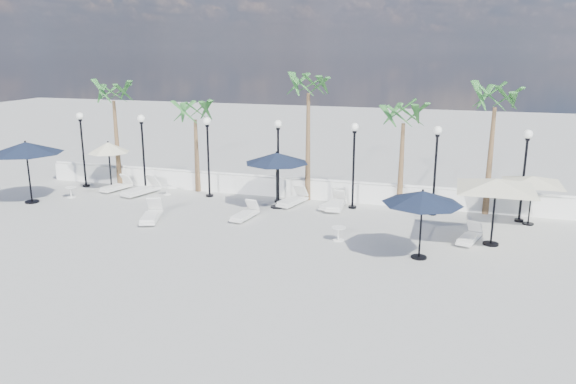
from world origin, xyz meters
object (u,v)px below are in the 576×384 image
(lounger_3, at_px, (245,214))
(parasol_cream_sq_a, at_px, (533,176))
(lounger_4, at_px, (293,200))
(lounger_7, at_px, (469,237))
(parasol_navy_right, at_px, (423,198))
(lounger_6, at_px, (336,203))
(parasol_navy_mid, at_px, (277,158))
(lounger_2, at_px, (151,215))
(lounger_1, at_px, (141,189))
(parasol_cream_small, at_px, (108,148))
(lounger_5, at_px, (333,204))
(parasol_navy_left, at_px, (26,148))
(lounger_0, at_px, (117,186))
(parasol_cream_sq_b, at_px, (497,179))

(lounger_3, distance_m, parasol_cream_sq_a, 11.80)
(lounger_4, relative_size, lounger_7, 1.17)
(lounger_3, xyz_separation_m, parasol_navy_right, (7.35, -2.51, 1.93))
(lounger_6, bearing_deg, parasol_navy_mid, -169.63)
(lounger_7, height_order, parasol_cream_sq_a, parasol_cream_sq_a)
(lounger_2, xyz_separation_m, lounger_6, (6.99, 4.04, 0.01))
(lounger_1, distance_m, parasol_navy_mid, 7.35)
(parasol_cream_small, bearing_deg, lounger_5, 0.09)
(parasol_navy_left, bearing_deg, lounger_1, 33.64)
(lounger_6, xyz_separation_m, parasol_cream_small, (-11.59, -0.02, 1.90))
(parasol_cream_sq_a, bearing_deg, parasol_navy_mid, -176.80)
(lounger_7, distance_m, parasol_navy_right, 3.36)
(lounger_6, distance_m, parasol_cream_small, 11.74)
(lounger_5, distance_m, parasol_navy_left, 14.22)
(parasol_cream_small, bearing_deg, lounger_2, -41.11)
(lounger_2, height_order, parasol_navy_left, parasol_navy_left)
(lounger_1, relative_size, parasol_navy_left, 0.66)
(lounger_6, relative_size, lounger_7, 1.19)
(lounger_7, height_order, parasol_cream_small, parasol_cream_small)
(lounger_0, xyz_separation_m, parasol_cream_sq_b, (17.73, -3.04, 2.26))
(lounger_6, xyz_separation_m, parasol_cream_sq_a, (8.01, -0.02, 1.76))
(lounger_5, distance_m, parasol_cream_sq_b, 7.57)
(lounger_0, relative_size, lounger_5, 1.01)
(parasol_navy_left, height_order, parasol_cream_sq_a, parasol_navy_left)
(parasol_navy_left, distance_m, parasol_navy_right, 17.93)
(lounger_4, height_order, lounger_5, lounger_4)
(parasol_cream_small, bearing_deg, parasol_navy_right, -18.29)
(lounger_3, relative_size, lounger_4, 0.88)
(parasol_navy_left, relative_size, parasol_navy_mid, 1.15)
(lounger_0, relative_size, lounger_6, 0.89)
(lounger_3, distance_m, lounger_7, 9.02)
(parasol_navy_right, bearing_deg, lounger_5, 128.64)
(parasol_cream_sq_a, bearing_deg, parasol_navy_left, -171.94)
(lounger_1, xyz_separation_m, parasol_navy_left, (-4.14, -2.75, 2.31))
(lounger_0, distance_m, parasol_navy_right, 16.27)
(lounger_2, distance_m, lounger_5, 7.95)
(lounger_3, height_order, parasol_cream_sq_a, parasol_cream_sq_a)
(lounger_3, xyz_separation_m, lounger_6, (3.35, 2.66, 0.04))
(lounger_5, distance_m, parasol_navy_right, 6.89)
(lounger_1, xyz_separation_m, parasol_cream_small, (-1.92, 0.34, 1.89))
(lounger_0, bearing_deg, lounger_4, 14.14)
(lounger_3, height_order, lounger_7, lounger_3)
(parasol_cream_sq_a, bearing_deg, lounger_5, 179.87)
(lounger_0, height_order, parasol_navy_left, parasol_navy_left)
(lounger_0, xyz_separation_m, lounger_6, (11.30, 0.00, 0.03))
(parasol_navy_right, relative_size, parasol_cream_small, 1.08)
(parasol_navy_right, bearing_deg, lounger_7, 52.65)
(lounger_2, bearing_deg, lounger_0, 117.96)
(lounger_1, height_order, parasol_navy_left, parasol_navy_left)
(lounger_0, height_order, lounger_5, lounger_0)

